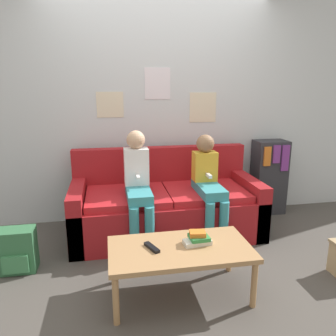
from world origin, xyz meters
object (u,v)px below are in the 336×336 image
Objects in this scene: coffee_table at (180,252)px; person_right at (208,181)px; person_left at (138,182)px; backpack at (18,251)px; bookshelf at (269,177)px; tv_remote at (152,247)px; couch at (166,206)px.

coffee_table is 1.06m from person_right.
person_left is (-0.22, 0.91, 0.28)m from coffee_table.
backpack is (-1.07, -0.33, -0.45)m from person_left.
person_right is 1.86m from backpack.
bookshelf is 2.89m from backpack.
bookshelf is at bearing 18.39° from tv_remote.
backpack is (-1.08, 0.57, -0.22)m from tv_remote.
tv_remote is at bearing -89.38° from person_left.
person_right reaches higher than tv_remote.
person_right reaches higher than couch.
couch is at bearing 85.34° from coffee_table.
person_left is at bearing -161.84° from bookshelf.
coffee_table is 0.93× the size of person_left.
person_right is 2.82× the size of backpack.
coffee_table is 6.09× the size of tv_remote.
person_right is (0.71, -0.01, -0.03)m from person_left.
coffee_table is at bearing -24.20° from backpack.
tv_remote is (-0.30, -1.10, 0.11)m from couch.
coffee_table is 2.78× the size of backpack.
couch reaches higher than coffee_table.
coffee_table is 0.97m from person_left.
person_left is 0.92m from tv_remote.
person_right is at bearing 10.22° from backpack.
person_left is (-0.31, -0.20, 0.34)m from couch.
couch is at bearing 152.13° from person_right.
person_left is 1.24× the size of bookshelf.
bookshelf is (1.66, 1.44, 0.05)m from tv_remote.
backpack is (-1.38, -0.53, -0.11)m from couch.
person_left is 0.71m from person_right.
coffee_table is at bearing -118.72° from person_right.
coffee_table is at bearing -94.66° from couch.
bookshelf reaches higher than backpack.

